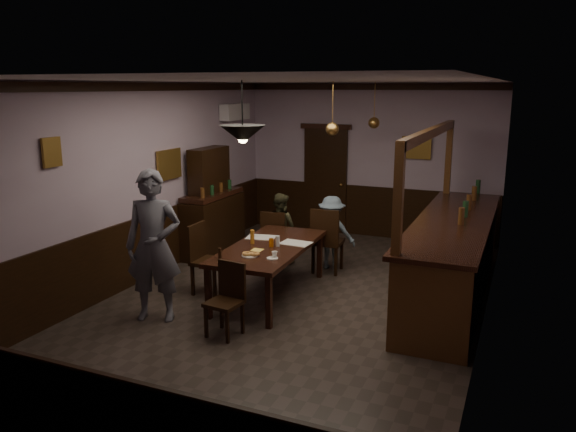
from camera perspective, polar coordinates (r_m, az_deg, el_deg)
The scene contains 31 objects.
room at distance 7.42m, azimuth 0.24°, elevation 1.94°, with size 5.01×8.01×3.01m.
dining_table at distance 7.90m, azimuth -1.91°, elevation -3.46°, with size 1.09×2.24×0.75m.
chair_far_left at distance 9.24m, azimuth -1.37°, elevation -2.08°, with size 0.47×0.47×0.95m.
chair_far_right at distance 8.92m, azimuth 3.93°, elevation -2.23°, with size 0.49×0.49×1.06m.
chair_near at distance 6.82m, azimuth -6.18°, elevation -8.04°, with size 0.42×0.42×0.88m.
chair_side at distance 8.16m, azimuth -8.51°, elevation -3.99°, with size 0.45×0.45×1.02m.
person_standing at distance 7.25m, azimuth -13.49°, elevation -2.99°, with size 0.71×0.46×1.94m, color #595966.
person_seated_left at distance 9.47m, azimuth -0.79°, elevation -1.21°, with size 0.58×0.45×1.19m, color #414027.
person_seated_right at distance 9.18m, azimuth 4.44°, elevation -1.67°, with size 0.78×0.45×1.20m, color slate.
newspaper_left at distance 8.29m, azimuth -2.76°, elevation -2.17°, with size 0.42×0.30×0.01m, color silver.
newspaper_right at distance 7.98m, azimuth 0.81°, elevation -2.76°, with size 0.42×0.30×0.01m, color silver.
napkin at distance 7.67m, azimuth -3.15°, elevation -3.47°, with size 0.15×0.15×0.00m, color #F1CF58.
saucer at distance 7.28m, azimuth -1.60°, elevation -4.31°, with size 0.15×0.15×0.01m, color white.
coffee_cup at distance 7.31m, azimuth -1.38°, elevation -3.90°, with size 0.08×0.08×0.07m, color white.
pastry_plate at distance 7.41m, azimuth -3.89°, elevation -4.02°, with size 0.22×0.22×0.01m, color white.
pastry_ring_a at distance 7.39m, azimuth -4.19°, elevation -3.84°, with size 0.13×0.13×0.04m, color #C68C47.
pastry_ring_b at distance 7.38m, azimuth -3.39°, elevation -3.86°, with size 0.13×0.13×0.04m, color #C68C47.
soda_can at distance 7.80m, azimuth -1.72°, elevation -2.72°, with size 0.07×0.07×0.12m, color orange.
beer_glass at distance 7.96m, azimuth -3.65°, elevation -2.12°, with size 0.06×0.06×0.20m, color #BF721E.
water_glass at distance 7.82m, azimuth -1.06°, elevation -2.56°, with size 0.06×0.06×0.15m, color silver.
pepper_mill at distance 7.33m, azimuth -6.94°, elevation -3.77°, with size 0.04×0.04×0.14m, color black.
sideboard at distance 10.02m, azimuth -7.70°, elevation 0.42°, with size 0.51×1.43×1.89m.
bar_counter at distance 8.24m, azimuth 16.38°, elevation -3.90°, with size 0.98×4.23×2.37m.
door_back at distance 11.44m, azimuth 3.81°, elevation 3.57°, with size 0.90×0.06×2.10m, color black.
ac_unit at distance 10.94m, azimuth -5.41°, elevation 10.48°, with size 0.20×0.85×0.30m.
picture_left_small at distance 7.40m, azimuth -22.89°, elevation 5.99°, with size 0.04×0.28×0.36m.
picture_left_large at distance 9.26m, azimuth -11.98°, elevation 5.15°, with size 0.04×0.62×0.48m.
picture_back at distance 10.89m, azimuth 12.91°, elevation 6.78°, with size 0.55×0.04×0.42m.
pendant_iron at distance 6.87m, azimuth -4.63°, elevation 8.28°, with size 0.56×0.56×0.75m.
pendant_brass_mid at distance 8.56m, azimuth 4.52°, elevation 8.78°, with size 0.20×0.20×0.81m.
pendant_brass_far at distance 10.11m, azimuth 8.72°, elevation 9.32°, with size 0.20×0.20×0.81m.
Camera 1 is at (2.84, -6.70, 2.93)m, focal length 35.00 mm.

